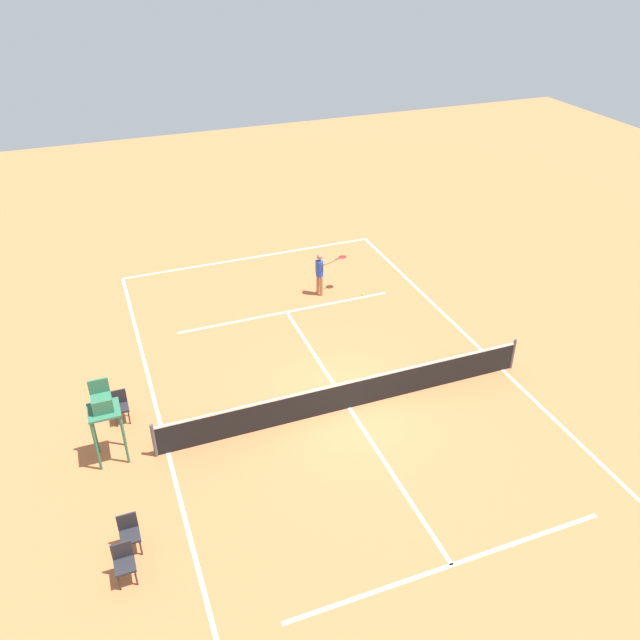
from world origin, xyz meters
The scene contains 9 objects.
ground_plane centered at (0.00, 0.00, 0.00)m, with size 60.00×60.00×0.00m, color #C66B3D.
court_lines centered at (0.00, 0.00, 0.00)m, with size 10.61×21.14×0.01m.
tennis_net centered at (0.00, 0.00, 0.50)m, with size 11.21×0.10×1.07m.
player_serving centered at (-1.64, -6.59, 1.00)m, with size 1.31×0.55×1.68m.
tennis_ball centered at (-3.08, -5.97, 0.03)m, with size 0.07×0.07×0.07m, color #CCE033.
umpire_chair centered at (6.61, -0.38, 1.61)m, with size 0.80×0.80×2.41m.
courtside_chair_near centered at (6.72, 3.57, 0.53)m, with size 0.44×0.46×0.95m.
courtside_chair_mid centered at (6.22, -1.81, 0.53)m, with size 0.44×0.46×0.95m.
courtside_chair_far centered at (6.52, 2.81, 0.53)m, with size 0.44×0.46×0.95m.
Camera 1 is at (6.04, 13.44, 12.13)m, focal length 36.45 mm.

